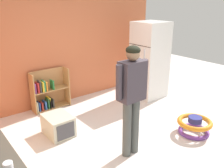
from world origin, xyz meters
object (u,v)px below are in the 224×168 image
baby_walker (194,125)px  white_cup (8,167)px  refrigerator (150,60)px  pet_carrier (58,125)px  bookshelf (48,93)px  standing_person (132,93)px

baby_walker → white_cup: 3.25m
white_cup → baby_walker: bearing=4.3°
refrigerator → pet_carrier: bearing=-173.3°
refrigerator → bookshelf: refrigerator is taller
baby_walker → white_cup: white_cup is taller
bookshelf → white_cup: bearing=-119.2°
refrigerator → baby_walker: size_ratio=2.95×
refrigerator → white_cup: refrigerator is taller
standing_person → pet_carrier: standing_person is taller
baby_walker → pet_carrier: pet_carrier is taller
bookshelf → refrigerator: bearing=-20.0°
refrigerator → baby_walker: refrigerator is taller
refrigerator → standing_person: refrigerator is taller
refrigerator → white_cup: (-3.81, -1.99, 0.06)m
bookshelf → standing_person: size_ratio=0.51×
pet_carrier → white_cup: bearing=-126.3°
bookshelf → pet_carrier: bearing=-106.2°
baby_walker → standing_person: bearing=168.3°
white_cup → refrigerator: bearing=27.6°
standing_person → white_cup: (-1.86, -0.50, -0.06)m
standing_person → bookshelf: bearing=97.1°
standing_person → baby_walker: size_ratio=2.78×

